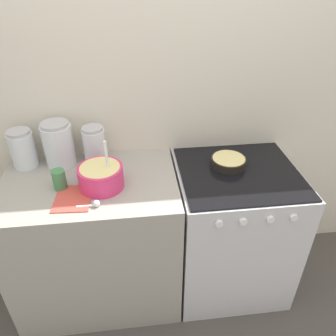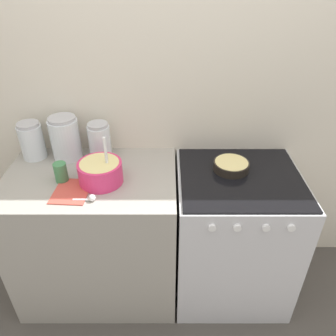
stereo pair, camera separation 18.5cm
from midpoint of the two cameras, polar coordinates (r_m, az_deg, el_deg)
ground_plane at (r=2.33m, az=3.70°, el=-25.52°), size 12.00×12.00×0.00m
wall_back at (r=2.05m, az=3.87°, el=10.50°), size 4.98×0.05×2.40m
countertop_cabinet at (r=2.19m, az=-9.64°, el=-11.51°), size 0.99×0.66×0.92m
stove at (r=2.22m, az=13.57°, el=-11.36°), size 0.72×0.67×0.92m
mixing_bowl at (r=1.81m, az=-8.86°, el=-0.61°), size 0.24×0.24×0.28m
baking_pan at (r=1.97m, az=13.63°, el=0.34°), size 0.21×0.21×0.05m
storage_jar_left at (r=2.13m, az=-20.28°, el=4.07°), size 0.14×0.14×0.23m
storage_jar_middle at (r=2.06m, az=-14.96°, el=4.58°), size 0.18×0.18×0.27m
storage_jar_right at (r=2.03m, az=-9.23°, el=4.25°), size 0.14×0.14×0.23m
tin_can at (r=1.87m, az=-15.50°, el=-0.82°), size 0.07×0.07×0.11m
recipe_page at (r=1.80m, az=-13.63°, el=-4.06°), size 0.20×0.24×0.01m
measuring_spoon at (r=1.71m, az=-10.46°, el=-5.33°), size 0.12×0.04×0.04m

